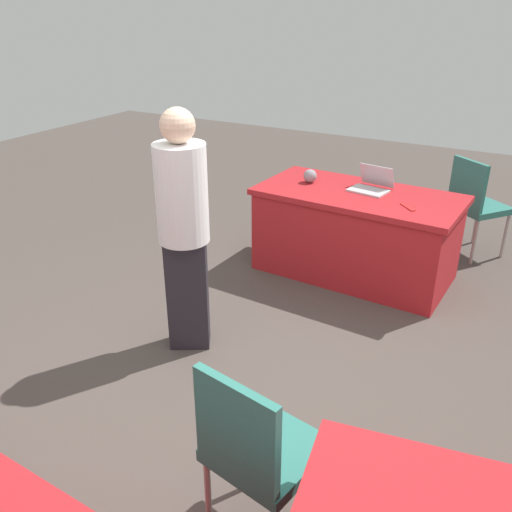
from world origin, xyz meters
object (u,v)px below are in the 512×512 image
scissors_red (408,207)px  person_attendee_standing (183,223)px  chair_near_front (257,447)px  table_foreground (356,234)px  yarn_ball (310,176)px  chair_tucked_right (475,201)px  laptop_silver (371,186)px

scissors_red → person_attendee_standing: bearing=-81.6°
chair_near_front → person_attendee_standing: (1.19, -1.15, 0.39)m
scissors_red → chair_near_front: bearing=-43.1°
table_foreground → scissors_red: 0.63m
person_attendee_standing → yarn_ball: size_ratio=14.13×
chair_near_front → chair_tucked_right: chair_near_front is taller
chair_near_front → person_attendee_standing: 1.70m
chair_near_front → person_attendee_standing: bearing=146.5°
person_attendee_standing → laptop_silver: bearing=-142.3°
table_foreground → person_attendee_standing: 1.86m
person_attendee_standing → yarn_ball: bearing=-125.6°
chair_tucked_right → person_attendee_standing: (1.48, 2.59, 0.39)m
chair_tucked_right → person_attendee_standing: size_ratio=0.57×
laptop_silver → yarn_ball: size_ratio=3.00×
scissors_red → chair_tucked_right: bearing=116.1°
chair_tucked_right → person_attendee_standing: bearing=-82.1°
yarn_ball → chair_near_front: bearing=109.9°
laptop_silver → chair_tucked_right: bearing=-124.1°
laptop_silver → person_attendee_standing: bearing=77.5°
chair_tucked_right → laptop_silver: bearing=-95.7°
laptop_silver → scissors_red: (-0.40, 0.28, -0.04)m
yarn_ball → scissors_red: (-0.95, 0.23, -0.06)m
table_foreground → laptop_silver: laptop_silver is taller
chair_tucked_right → person_attendee_standing: person_attendee_standing is taller
table_foreground → chair_near_front: bearing=101.1°
person_attendee_standing → scissors_red: (-1.11, -1.49, -0.17)m
chair_near_front → scissors_red: chair_near_front is taller
table_foreground → chair_near_front: 2.87m
scissors_red → laptop_silver: bearing=-169.9°
table_foreground → person_attendee_standing: (0.64, 1.66, 0.56)m
chair_near_front → laptop_silver: laptop_silver is taller
person_attendee_standing → laptop_silver: person_attendee_standing is taller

